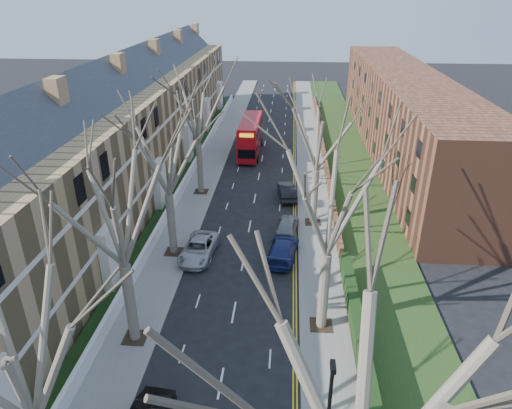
# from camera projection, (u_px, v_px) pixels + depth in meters

# --- Properties ---
(pavement_left) EXTENTS (3.00, 102.00, 0.12)m
(pavement_left) POSITION_uv_depth(u_px,v_px,m) (215.00, 157.00, 57.60)
(pavement_left) COLOR slate
(pavement_left) RESTS_ON ground
(pavement_right) EXTENTS (3.00, 102.00, 0.12)m
(pavement_right) POSITION_uv_depth(u_px,v_px,m) (310.00, 159.00, 56.78)
(pavement_right) COLOR slate
(pavement_right) RESTS_ON ground
(terrace_left) EXTENTS (9.70, 78.00, 13.60)m
(terrace_left) POSITION_uv_depth(u_px,v_px,m) (130.00, 132.00, 48.55)
(terrace_left) COLOR #9C7F4F
(terrace_left) RESTS_ON ground
(flats_right) EXTENTS (13.97, 54.00, 10.00)m
(flats_right) POSITION_uv_depth(u_px,v_px,m) (402.00, 114.00, 57.47)
(flats_right) COLOR brown
(flats_right) RESTS_ON ground
(wall_hedge_right) EXTENTS (0.70, 24.00, 1.80)m
(wall_hedge_right) POSITION_uv_depth(u_px,v_px,m) (368.00, 391.00, 22.96)
(wall_hedge_right) COLOR brown
(wall_hedge_right) RESTS_ON ground
(front_wall_left) EXTENTS (0.30, 78.00, 1.00)m
(front_wall_left) POSITION_uv_depth(u_px,v_px,m) (189.00, 176.00, 50.28)
(front_wall_left) COLOR white
(front_wall_left) RESTS_ON ground
(grass_verge_right) EXTENTS (6.00, 102.00, 0.06)m
(grass_verge_right) POSITION_uv_depth(u_px,v_px,m) (347.00, 159.00, 56.44)
(grass_verge_right) COLOR #223E16
(grass_verge_right) RESTS_ON ground
(tree_left_near) EXTENTS (9.80, 9.80, 13.73)m
(tree_left_near) POSITION_uv_depth(u_px,v_px,m) (11.00, 342.00, 15.10)
(tree_left_near) COLOR brown
(tree_left_near) RESTS_ON ground
(tree_left_mid) EXTENTS (10.50, 10.50, 14.71)m
(tree_left_mid) POSITION_uv_depth(u_px,v_px,m) (115.00, 198.00, 23.81)
(tree_left_mid) COLOR brown
(tree_left_mid) RESTS_ON ground
(tree_left_far) EXTENTS (10.15, 10.15, 14.22)m
(tree_left_far) POSITION_uv_depth(u_px,v_px,m) (164.00, 144.00, 32.93)
(tree_left_far) COLOR brown
(tree_left_far) RESTS_ON ground
(tree_left_dist) EXTENTS (10.50, 10.50, 14.71)m
(tree_left_dist) POSITION_uv_depth(u_px,v_px,m) (196.00, 102.00, 43.57)
(tree_left_dist) COLOR brown
(tree_left_dist) RESTS_ON ground
(tree_right_near) EXTENTS (10.85, 10.85, 15.20)m
(tree_right_near) POSITION_uv_depth(u_px,v_px,m) (372.00, 390.00, 12.12)
(tree_right_near) COLOR brown
(tree_right_near) RESTS_ON ground
(tree_right_mid) EXTENTS (10.50, 10.50, 14.71)m
(tree_right_mid) POSITION_uv_depth(u_px,v_px,m) (332.00, 189.00, 24.83)
(tree_right_mid) COLOR brown
(tree_right_mid) RESTS_ON ground
(tree_right_far) EXTENTS (10.15, 10.15, 14.22)m
(tree_right_far) POSITION_uv_depth(u_px,v_px,m) (319.00, 124.00, 37.55)
(tree_right_far) COLOR brown
(tree_right_far) RESTS_ON ground
(double_decker_bus) EXTENTS (2.72, 10.26, 4.31)m
(double_decker_bus) POSITION_uv_depth(u_px,v_px,m) (250.00, 137.00, 58.04)
(double_decker_bus) COLOR #A50B14
(double_decker_bus) RESTS_ON ground
(car_left_far) EXTENTS (2.83, 5.38, 1.44)m
(car_left_far) POSITION_uv_depth(u_px,v_px,m) (199.00, 249.00, 36.19)
(car_left_far) COLOR #AAA9AF
(car_left_far) RESTS_ON ground
(car_right_near) EXTENTS (2.75, 5.43, 1.51)m
(car_right_near) POSITION_uv_depth(u_px,v_px,m) (283.00, 249.00, 36.09)
(car_right_near) COLOR navy
(car_right_near) RESTS_ON ground
(car_right_mid) EXTENTS (2.26, 4.51, 1.48)m
(car_right_mid) POSITION_uv_depth(u_px,v_px,m) (287.00, 225.00, 39.68)
(car_right_mid) COLOR gray
(car_right_mid) RESTS_ON ground
(car_right_far) EXTENTS (2.19, 4.78, 1.52)m
(car_right_far) POSITION_uv_depth(u_px,v_px,m) (287.00, 191.00, 46.28)
(car_right_far) COLOR black
(car_right_far) RESTS_ON ground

